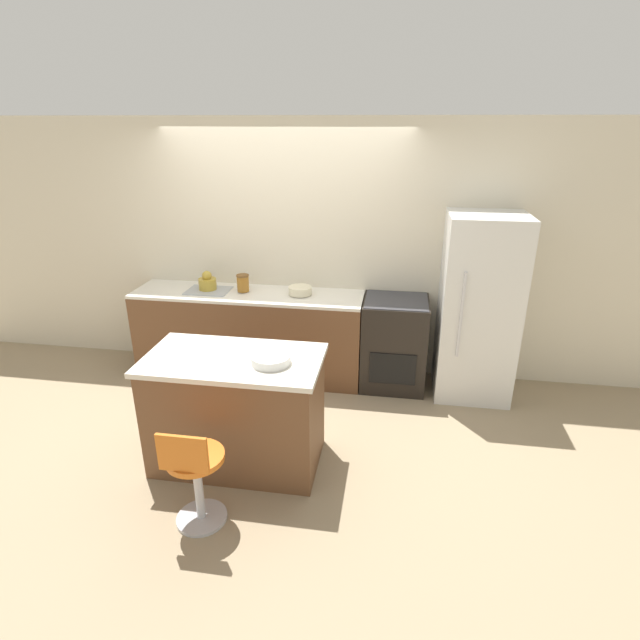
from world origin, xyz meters
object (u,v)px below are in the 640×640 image
(mixing_bowl, at_px, (300,290))
(kettle, at_px, (207,282))
(refrigerator, at_px, (478,308))
(stool_chair, at_px, (195,476))
(oven_range, at_px, (394,343))

(mixing_bowl, bearing_deg, kettle, 180.00)
(kettle, bearing_deg, refrigerator, -1.22)
(refrigerator, bearing_deg, stool_chair, -133.39)
(oven_range, distance_m, kettle, 2.02)
(kettle, xyz_separation_m, mixing_bowl, (0.98, 0.00, -0.04))
(stool_chair, height_order, mixing_bowl, mixing_bowl)
(oven_range, distance_m, mixing_bowl, 1.09)
(refrigerator, distance_m, mixing_bowl, 1.74)
(refrigerator, xyz_separation_m, mixing_bowl, (-1.74, 0.06, 0.07))
(oven_range, distance_m, refrigerator, 0.88)
(kettle, bearing_deg, stool_chair, -72.27)
(refrigerator, bearing_deg, kettle, 178.78)
(kettle, distance_m, mixing_bowl, 0.98)
(refrigerator, height_order, mixing_bowl, refrigerator)
(stool_chair, relative_size, mixing_bowl, 3.39)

